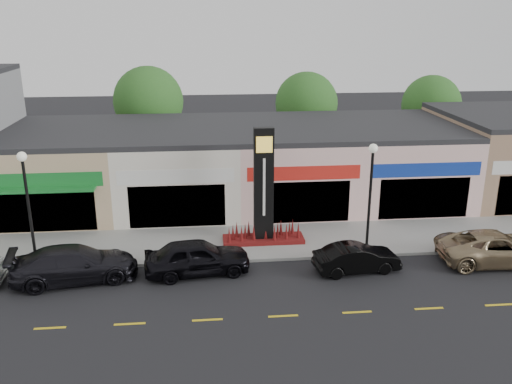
{
  "coord_description": "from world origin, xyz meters",
  "views": [
    {
      "loc": [
        0.1,
        -21.68,
        11.39
      ],
      "look_at": [
        2.59,
        4.0,
        2.92
      ],
      "focal_mm": 38.0,
      "sensor_mm": 36.0,
      "label": 1
    }
  ],
  "objects_px": {
    "car_dark_sedan": "(74,264)",
    "car_black_sedan": "(197,257)",
    "lamp_west_near": "(27,198)",
    "pylon_sign": "(264,203)",
    "lamp_east_near": "(371,187)",
    "car_black_conv": "(357,258)",
    "car_gold_suv": "(497,248)"
  },
  "relations": [
    {
      "from": "car_dark_sedan",
      "to": "car_black_sedan",
      "type": "relative_size",
      "value": 1.15
    },
    {
      "from": "lamp_west_near",
      "to": "pylon_sign",
      "type": "distance_m",
      "value": 11.19
    },
    {
      "from": "lamp_east_near",
      "to": "pylon_sign",
      "type": "relative_size",
      "value": 0.91
    },
    {
      "from": "lamp_west_near",
      "to": "pylon_sign",
      "type": "height_order",
      "value": "pylon_sign"
    },
    {
      "from": "car_black_conv",
      "to": "car_gold_suv",
      "type": "xyz_separation_m",
      "value": [
        6.91,
        0.26,
        0.12
      ]
    },
    {
      "from": "car_dark_sedan",
      "to": "car_black_sedan",
      "type": "height_order",
      "value": "car_black_sedan"
    },
    {
      "from": "pylon_sign",
      "to": "car_gold_suv",
      "type": "relative_size",
      "value": 1.08
    },
    {
      "from": "car_gold_suv",
      "to": "lamp_west_near",
      "type": "bearing_deg",
      "value": 88.63
    },
    {
      "from": "lamp_west_near",
      "to": "car_gold_suv",
      "type": "height_order",
      "value": "lamp_west_near"
    },
    {
      "from": "lamp_west_near",
      "to": "car_dark_sedan",
      "type": "distance_m",
      "value": 3.77
    },
    {
      "from": "car_black_sedan",
      "to": "car_black_conv",
      "type": "xyz_separation_m",
      "value": [
        7.36,
        -0.49,
        -0.16
      ]
    },
    {
      "from": "lamp_east_near",
      "to": "car_gold_suv",
      "type": "xyz_separation_m",
      "value": [
        5.87,
        -1.64,
        -2.71
      ]
    },
    {
      "from": "car_dark_sedan",
      "to": "car_black_conv",
      "type": "bearing_deg",
      "value": -100.76
    },
    {
      "from": "pylon_sign",
      "to": "car_black_sedan",
      "type": "distance_m",
      "value": 4.82
    },
    {
      "from": "lamp_west_near",
      "to": "car_gold_suv",
      "type": "distance_m",
      "value": 22.1
    },
    {
      "from": "lamp_west_near",
      "to": "car_gold_suv",
      "type": "relative_size",
      "value": 0.99
    },
    {
      "from": "lamp_west_near",
      "to": "car_black_conv",
      "type": "bearing_deg",
      "value": -7.21
    },
    {
      "from": "car_dark_sedan",
      "to": "car_gold_suv",
      "type": "distance_m",
      "value": 19.73
    },
    {
      "from": "lamp_east_near",
      "to": "car_dark_sedan",
      "type": "distance_m",
      "value": 14.2
    },
    {
      "from": "car_black_sedan",
      "to": "car_gold_suv",
      "type": "xyz_separation_m",
      "value": [
        14.27,
        -0.23,
        -0.05
      ]
    },
    {
      "from": "lamp_east_near",
      "to": "pylon_sign",
      "type": "distance_m",
      "value": 5.42
    },
    {
      "from": "pylon_sign",
      "to": "car_black_sedan",
      "type": "bearing_deg",
      "value": -137.61
    },
    {
      "from": "pylon_sign",
      "to": "car_black_conv",
      "type": "bearing_deg",
      "value": -42.17
    },
    {
      "from": "lamp_east_near",
      "to": "car_gold_suv",
      "type": "height_order",
      "value": "lamp_east_near"
    },
    {
      "from": "car_dark_sedan",
      "to": "car_gold_suv",
      "type": "xyz_separation_m",
      "value": [
        19.73,
        -0.07,
        -0.03
      ]
    },
    {
      "from": "lamp_west_near",
      "to": "car_gold_suv",
      "type": "xyz_separation_m",
      "value": [
        21.87,
        -1.64,
        -2.71
      ]
    },
    {
      "from": "lamp_east_near",
      "to": "car_black_sedan",
      "type": "relative_size",
      "value": 1.14
    },
    {
      "from": "car_dark_sedan",
      "to": "car_black_conv",
      "type": "xyz_separation_m",
      "value": [
        12.82,
        -0.32,
        -0.15
      ]
    },
    {
      "from": "car_dark_sedan",
      "to": "car_gold_suv",
      "type": "bearing_deg",
      "value": -99.51
    },
    {
      "from": "pylon_sign",
      "to": "car_dark_sedan",
      "type": "distance_m",
      "value": 9.56
    },
    {
      "from": "pylon_sign",
      "to": "car_black_sedan",
      "type": "height_order",
      "value": "pylon_sign"
    },
    {
      "from": "lamp_east_near",
      "to": "car_dark_sedan",
      "type": "bearing_deg",
      "value": -173.54
    }
  ]
}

